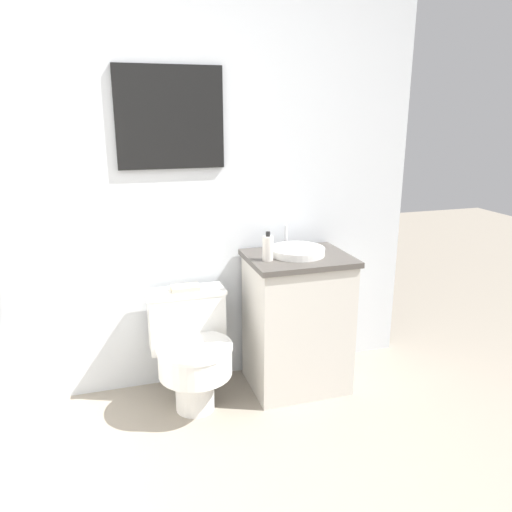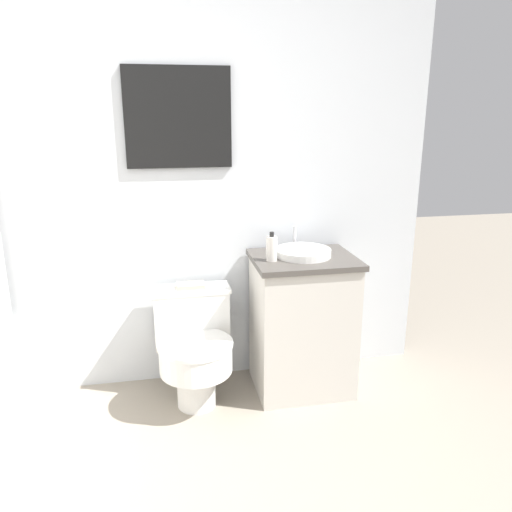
% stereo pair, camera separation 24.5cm
% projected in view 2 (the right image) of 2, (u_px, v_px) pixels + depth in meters
% --- Properties ---
extents(wall_back, '(3.53, 0.07, 2.50)m').
position_uv_depth(wall_back, '(118.00, 170.00, 2.67)').
color(wall_back, silver).
rests_on(wall_back, ground_plane).
extents(toilet, '(0.43, 0.53, 0.62)m').
position_uv_depth(toilet, '(194.00, 344.00, 2.72)').
color(toilet, white).
rests_on(toilet, ground_plane).
extents(vanity, '(0.56, 0.46, 0.79)m').
position_uv_depth(vanity, '(302.00, 323.00, 2.83)').
color(vanity, beige).
rests_on(vanity, ground_plane).
extents(sink, '(0.31, 0.34, 0.13)m').
position_uv_depth(sink, '(303.00, 252.00, 2.74)').
color(sink, white).
rests_on(sink, vanity).
extents(soap_bottle, '(0.06, 0.06, 0.16)m').
position_uv_depth(soap_bottle, '(272.00, 248.00, 2.64)').
color(soap_bottle, silver).
rests_on(soap_bottle, vanity).
extents(book_on_tank, '(0.15, 0.09, 0.02)m').
position_uv_depth(book_on_tank, '(191.00, 286.00, 2.76)').
color(book_on_tank, beige).
rests_on(book_on_tank, toilet).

